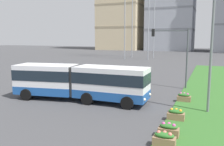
% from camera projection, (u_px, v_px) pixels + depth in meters
% --- Properties ---
extents(articulated_bus, '(12.00, 3.68, 3.00)m').
position_uv_depth(articulated_bus, '(80.00, 81.00, 20.58)').
color(articulated_bus, white).
rests_on(articulated_bus, ground).
extents(car_grey_wagon, '(4.42, 2.05, 1.58)m').
position_uv_depth(car_grey_wagon, '(92.00, 72.00, 32.56)').
color(car_grey_wagon, slate).
rests_on(car_grey_wagon, ground).
extents(flower_planter_2, '(1.10, 0.56, 0.74)m').
position_uv_depth(flower_planter_2, '(164.00, 139.00, 11.85)').
color(flower_planter_2, '#937051').
rests_on(flower_planter_2, grass_median).
extents(flower_planter_3, '(1.10, 0.56, 0.74)m').
position_uv_depth(flower_planter_3, '(169.00, 130.00, 13.04)').
color(flower_planter_3, '#937051').
rests_on(flower_planter_3, grass_median).
extents(flower_planter_4, '(1.10, 0.56, 0.74)m').
position_uv_depth(flower_planter_4, '(176.00, 114.00, 15.65)').
color(flower_planter_4, '#937051').
rests_on(flower_planter_4, grass_median).
extents(flower_planter_5, '(1.10, 0.56, 0.74)m').
position_uv_depth(flower_planter_5, '(184.00, 97.00, 20.18)').
color(flower_planter_5, '#937051').
rests_on(flower_planter_5, grass_median).
extents(traffic_light_far_right, '(4.00, 0.28, 6.30)m').
position_uv_depth(traffic_light_far_right, '(175.00, 48.00, 25.32)').
color(traffic_light_far_right, '#474C51').
rests_on(traffic_light_far_right, ground).
extents(streetlight_median, '(0.70, 0.28, 9.09)m').
position_uv_depth(streetlight_median, '(212.00, 43.00, 16.65)').
color(streetlight_median, slate).
rests_on(streetlight_median, ground).
extents(apartment_tower_westcentre, '(19.07, 19.15, 42.11)m').
position_uv_depth(apartment_tower_westcentre, '(172.00, 1.00, 102.53)').
color(apartment_tower_westcentre, '#9EA3AD').
rests_on(apartment_tower_westcentre, ground).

